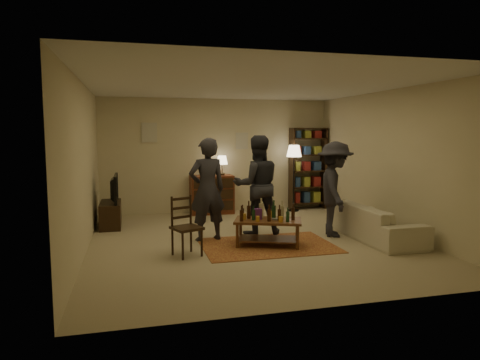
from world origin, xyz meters
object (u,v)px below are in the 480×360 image
object	(u,v)px
floor_lamp	(294,155)
person_right	(257,185)
dining_chair	(185,224)
person_by_sofa	(335,189)
dresser	(212,193)
tv_stand	(111,208)
person_left	(207,190)
bookshelf	(308,168)
sofa	(375,222)
coffee_table	(267,222)

from	to	relation	value
floor_lamp	person_right	xyz separation A→B (m)	(-1.55, -2.08, -0.43)
dining_chair	person_by_sofa	size ratio (longest dim) A/B	0.54
dresser	floor_lamp	distance (m)	2.17
floor_lamp	tv_stand	bearing A→B (deg)	-169.85
tv_stand	person_left	xyz separation A→B (m)	(1.70, -1.58, 0.52)
tv_stand	person_left	size ratio (longest dim) A/B	0.58
bookshelf	sofa	world-z (taller)	bookshelf
coffee_table	bookshelf	distance (m)	3.85
bookshelf	person_left	xyz separation A→B (m)	(-2.99, -2.56, -0.13)
sofa	person_left	bearing A→B (deg)	78.03
floor_lamp	person_left	world-z (taller)	person_left
dresser	person_right	size ratio (longest dim) A/B	0.74
dining_chair	person_left	xyz separation A→B (m)	(0.50, 0.82, 0.41)
tv_stand	sofa	size ratio (longest dim) A/B	0.51
dresser	bookshelf	distance (m)	2.50
person_left	person_by_sofa	distance (m)	2.33
person_right	tv_stand	bearing A→B (deg)	-23.15
dining_chair	bookshelf	world-z (taller)	bookshelf
person_left	person_by_sofa	size ratio (longest dim) A/B	1.04
coffee_table	sofa	world-z (taller)	coffee_table
coffee_table	bookshelf	bearing A→B (deg)	56.73
person_left	tv_stand	bearing A→B (deg)	-52.28
sofa	person_right	xyz separation A→B (m)	(-1.96, 0.87, 0.62)
dresser	person_by_sofa	bearing A→B (deg)	-57.05
tv_stand	person_by_sofa	xyz separation A→B (m)	(4.02, -1.82, 0.49)
dining_chair	person_right	xyz separation A→B (m)	(1.48, 1.07, 0.43)
tv_stand	floor_lamp	world-z (taller)	floor_lamp
dining_chair	person_by_sofa	xyz separation A→B (m)	(2.82, 0.58, 0.38)
bookshelf	person_by_sofa	world-z (taller)	bookshelf
dining_chair	dresser	world-z (taller)	dresser
dresser	person_right	bearing A→B (deg)	-79.10
bookshelf	coffee_table	bearing A→B (deg)	-123.27
sofa	person_by_sofa	xyz separation A→B (m)	(-0.62, 0.38, 0.57)
bookshelf	person_right	distance (m)	3.06
coffee_table	person_by_sofa	xyz separation A→B (m)	(1.41, 0.37, 0.47)
dining_chair	bookshelf	bearing A→B (deg)	22.10
floor_lamp	person_by_sofa	size ratio (longest dim) A/B	0.92
dresser	bookshelf	size ratio (longest dim) A/B	0.67
coffee_table	person_left	world-z (taller)	person_left
dining_chair	person_right	size ratio (longest dim) A/B	0.51
bookshelf	sofa	size ratio (longest dim) A/B	0.97
coffee_table	person_left	bearing A→B (deg)	145.87
person_right	bookshelf	bearing A→B (deg)	-127.88
person_right	person_by_sofa	xyz separation A→B (m)	(1.34, -0.49, -0.05)
floor_lamp	person_left	bearing A→B (deg)	-137.31
dining_chair	person_right	bearing A→B (deg)	13.88
floor_lamp	person_by_sofa	bearing A→B (deg)	-94.64
dresser	sofa	world-z (taller)	dresser
dresser	sofa	size ratio (longest dim) A/B	0.65
person_left	bookshelf	bearing A→B (deg)	-148.94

